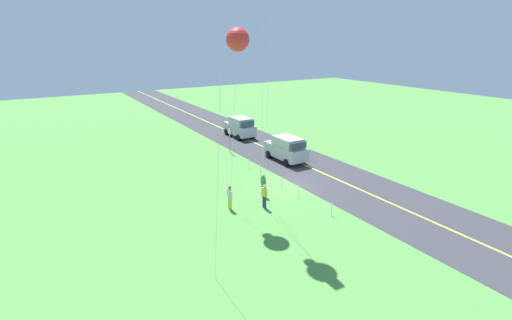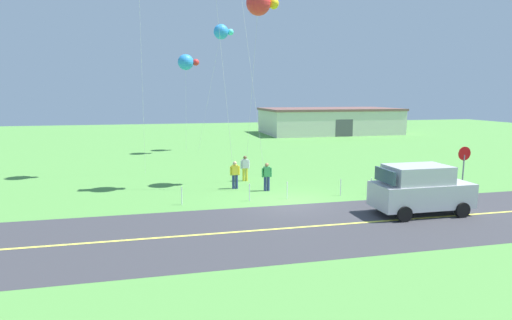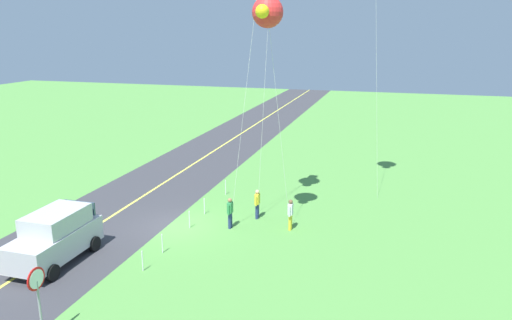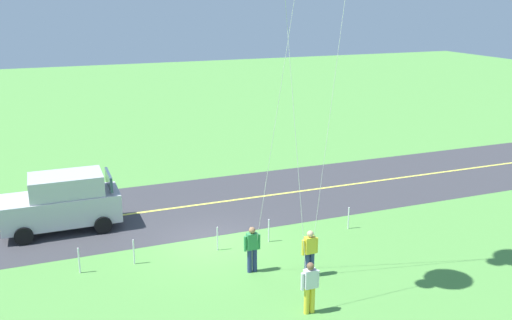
{
  "view_description": "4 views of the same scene",
  "coord_description": "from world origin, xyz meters",
  "px_view_note": "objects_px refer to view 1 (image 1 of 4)",
  "views": [
    {
      "loc": [
        -20.72,
        15.53,
        10.52
      ],
      "look_at": [
        -0.82,
        3.44,
        2.86
      ],
      "focal_mm": 25.75,
      "sensor_mm": 36.0,
      "label": 1
    },
    {
      "loc": [
        -6.41,
        -19.7,
        5.38
      ],
      "look_at": [
        -1.11,
        3.09,
        1.72
      ],
      "focal_mm": 29.47,
      "sensor_mm": 36.0,
      "label": 2
    },
    {
      "loc": [
        21.28,
        10.47,
        9.78
      ],
      "look_at": [
        -0.58,
        4.06,
        3.68
      ],
      "focal_mm": 34.31,
      "sensor_mm": 36.0,
      "label": 3
    },
    {
      "loc": [
        5.45,
        18.51,
        8.82
      ],
      "look_at": [
        -0.84,
        2.37,
        3.77
      ],
      "focal_mm": 39.31,
      "sensor_mm": 36.0,
      "label": 4
    }
  ],
  "objects_px": {
    "person_adult_near": "(230,196)",
    "car_parked_east_near": "(240,127)",
    "car_suv_foreground": "(286,149)",
    "stop_sign": "(230,135)",
    "person_child_watcher": "(263,184)",
    "person_adult_companion": "(264,195)",
    "kite_red_low": "(237,39)"
  },
  "relations": [
    {
      "from": "stop_sign",
      "to": "person_adult_near",
      "type": "xyz_separation_m",
      "value": [
        -11.11,
        5.77,
        -0.94
      ]
    },
    {
      "from": "car_parked_east_near",
      "to": "stop_sign",
      "type": "relative_size",
      "value": 1.72
    },
    {
      "from": "car_suv_foreground",
      "to": "person_adult_companion",
      "type": "relative_size",
      "value": 2.75
    },
    {
      "from": "person_adult_companion",
      "to": "person_child_watcher",
      "type": "relative_size",
      "value": 1.0
    },
    {
      "from": "car_suv_foreground",
      "to": "person_child_watcher",
      "type": "distance_m",
      "value": 8.22
    },
    {
      "from": "car_suv_foreground",
      "to": "stop_sign",
      "type": "height_order",
      "value": "stop_sign"
    },
    {
      "from": "car_parked_east_near",
      "to": "kite_red_low",
      "type": "height_order",
      "value": "kite_red_low"
    },
    {
      "from": "person_adult_near",
      "to": "car_parked_east_near",
      "type": "bearing_deg",
      "value": -88.58
    },
    {
      "from": "car_suv_foreground",
      "to": "stop_sign",
      "type": "distance_m",
      "value": 5.88
    },
    {
      "from": "car_suv_foreground",
      "to": "person_adult_companion",
      "type": "distance_m",
      "value": 10.06
    },
    {
      "from": "person_adult_near",
      "to": "kite_red_low",
      "type": "relative_size",
      "value": 0.14
    },
    {
      "from": "person_adult_companion",
      "to": "car_suv_foreground",
      "type": "bearing_deg",
      "value": -17.24
    },
    {
      "from": "car_parked_east_near",
      "to": "person_child_watcher",
      "type": "xyz_separation_m",
      "value": [
        -15.38,
        6.62,
        -0.29
      ]
    },
    {
      "from": "person_adult_near",
      "to": "car_suv_foreground",
      "type": "bearing_deg",
      "value": -112.92
    },
    {
      "from": "person_adult_companion",
      "to": "kite_red_low",
      "type": "relative_size",
      "value": 0.14
    },
    {
      "from": "person_adult_near",
      "to": "kite_red_low",
      "type": "bearing_deg",
      "value": -116.28
    },
    {
      "from": "car_parked_east_near",
      "to": "person_adult_companion",
      "type": "distance_m",
      "value": 18.63
    },
    {
      "from": "car_suv_foreground",
      "to": "stop_sign",
      "type": "xyz_separation_m",
      "value": [
        4.88,
        3.23,
        0.65
      ]
    },
    {
      "from": "stop_sign",
      "to": "kite_red_low",
      "type": "height_order",
      "value": "kite_red_low"
    },
    {
      "from": "stop_sign",
      "to": "person_adult_companion",
      "type": "height_order",
      "value": "stop_sign"
    },
    {
      "from": "car_suv_foreground",
      "to": "person_child_watcher",
      "type": "bearing_deg",
      "value": 132.95
    },
    {
      "from": "car_parked_east_near",
      "to": "person_adult_companion",
      "type": "height_order",
      "value": "car_parked_east_near"
    },
    {
      "from": "car_suv_foreground",
      "to": "car_parked_east_near",
      "type": "relative_size",
      "value": 1.0
    },
    {
      "from": "person_child_watcher",
      "to": "kite_red_low",
      "type": "distance_m",
      "value": 9.84
    },
    {
      "from": "person_adult_near",
      "to": "kite_red_low",
      "type": "height_order",
      "value": "kite_red_low"
    },
    {
      "from": "stop_sign",
      "to": "person_adult_companion",
      "type": "distance_m",
      "value": 12.72
    },
    {
      "from": "car_suv_foreground",
      "to": "kite_red_low",
      "type": "bearing_deg",
      "value": 125.17
    },
    {
      "from": "person_adult_companion",
      "to": "kite_red_low",
      "type": "distance_m",
      "value": 9.85
    },
    {
      "from": "car_parked_east_near",
      "to": "person_child_watcher",
      "type": "height_order",
      "value": "car_parked_east_near"
    },
    {
      "from": "stop_sign",
      "to": "kite_red_low",
      "type": "xyz_separation_m",
      "value": [
        -10.45,
        4.68,
        8.72
      ]
    },
    {
      "from": "car_parked_east_near",
      "to": "stop_sign",
      "type": "distance_m",
      "value": 6.25
    },
    {
      "from": "stop_sign",
      "to": "person_adult_near",
      "type": "bearing_deg",
      "value": 152.57
    }
  ]
}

